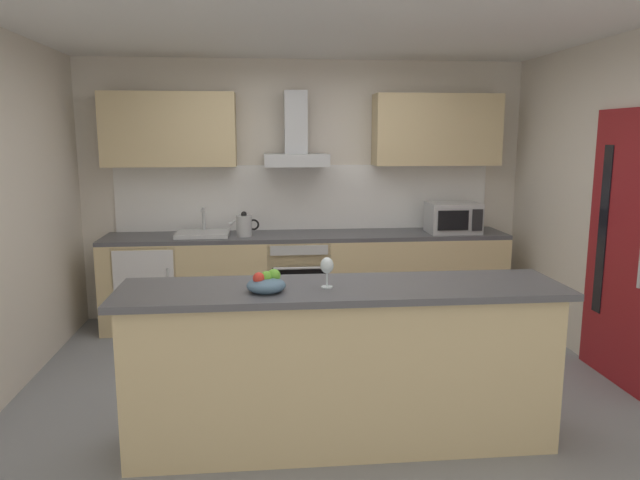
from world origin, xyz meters
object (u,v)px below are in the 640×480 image
Objects in this scene: oven at (298,278)px; wine_glass at (327,267)px; sink at (203,233)px; fruit_bowl at (266,284)px; refrigerator at (150,285)px; kettle at (244,225)px; microwave at (453,218)px; range_hood at (296,143)px.

oven is 2.46m from wine_glass.
sink is 2.51m from fruit_bowl.
refrigerator is at bearing -179.89° from oven.
fruit_bowl is at bearing -85.40° from kettle.
microwave is at bearing -0.90° from sink.
range_hood is at bearing 82.91° from fruit_bowl.
kettle is at bearing -6.39° from sink.
range_hood is at bearing 7.42° from sink.
sink is 0.69× the size of range_hood.
kettle is (0.92, -0.03, 0.58)m from refrigerator.
oven is 4.50× the size of wine_glass.
kettle is at bearing -179.84° from microwave.
sink is 2.57m from wine_glass.
range_hood is (0.00, 0.13, 1.33)m from oven.
microwave is 3.04m from fruit_bowl.
range_hood reaches higher than kettle.
fruit_bowl is (0.59, -2.44, 0.10)m from sink.
microwave is at bearing 52.10° from fruit_bowl.
microwave is at bearing -1.03° from oven.
oven is at bearing 82.54° from fruit_bowl.
sink reaches higher than fruit_bowl.
microwave reaches higher than wine_glass.
wine_glass is at bearing -58.41° from refrigerator.
sink reaches higher than kettle.
microwave reaches higher than oven.
wine_glass is (0.54, -2.34, 0.10)m from kettle.
refrigerator is at bearing -174.71° from range_hood.
kettle is 0.95m from range_hood.
range_hood is at bearing 90.69° from wine_glass.
refrigerator is at bearing 179.52° from microwave.
microwave is at bearing 57.06° from wine_glass.
sink is at bearing -172.58° from range_hood.
oven is at bearing 0.11° from refrigerator.
kettle is at bearing -162.29° from range_hood.
refrigerator is 2.94× the size of kettle.
refrigerator is 4.78× the size of wine_glass.
kettle is (-2.06, -0.01, -0.04)m from microwave.
fruit_bowl is at bearing -97.46° from oven.
wine_glass is at bearing -89.31° from range_hood.
kettle is 1.62× the size of wine_glass.
sink is (-2.46, 0.04, -0.12)m from microwave.
wine_glass reaches higher than refrigerator.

